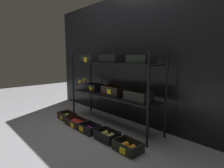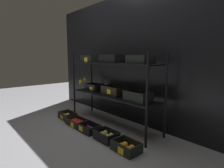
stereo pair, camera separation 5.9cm
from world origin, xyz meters
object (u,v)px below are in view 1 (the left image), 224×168
(crate_ground_plum, at_px, (90,129))
(crate_ground_orange, at_px, (128,147))
(crate_ground_pear, at_px, (107,136))
(crate_ground_apple_green, at_px, (67,116))
(display_rack, at_px, (112,79))
(crate_ground_apple_red, at_px, (77,123))

(crate_ground_plum, bearing_deg, crate_ground_orange, 0.09)
(crate_ground_pear, height_order, crate_ground_orange, crate_ground_pear)
(crate_ground_plum, relative_size, crate_ground_pear, 1.02)
(crate_ground_apple_green, distance_m, crate_ground_pear, 1.08)
(display_rack, height_order, crate_ground_plum, display_rack)
(display_rack, bearing_deg, crate_ground_pear, -49.00)
(crate_ground_orange, bearing_deg, display_rack, 149.52)
(crate_ground_plum, height_order, crate_ground_orange, crate_ground_orange)
(crate_ground_orange, bearing_deg, crate_ground_pear, 178.24)
(crate_ground_apple_red, distance_m, crate_ground_orange, 1.08)
(crate_ground_apple_green, bearing_deg, crate_ground_pear, -0.95)
(display_rack, height_order, crate_ground_pear, display_rack)
(crate_ground_apple_green, bearing_deg, display_rack, 29.56)
(crate_ground_apple_red, relative_size, crate_ground_plum, 1.14)
(display_rack, relative_size, crate_ground_orange, 5.63)
(crate_ground_orange, bearing_deg, crate_ground_apple_green, 178.84)
(display_rack, bearing_deg, crate_ground_orange, -30.48)
(crate_ground_orange, bearing_deg, crate_ground_apple_red, 179.92)
(display_rack, distance_m, crate_ground_plum, 0.81)
(display_rack, bearing_deg, crate_ground_apple_green, -150.44)
(display_rack, relative_size, crate_ground_apple_red, 4.92)
(crate_ground_apple_red, bearing_deg, crate_ground_apple_green, 175.70)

